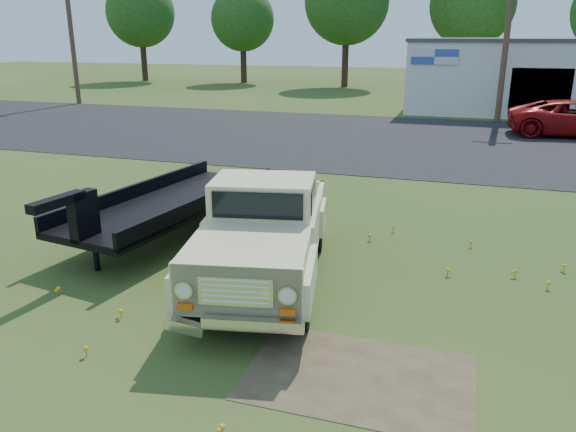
# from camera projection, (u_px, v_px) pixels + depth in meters

# --- Properties ---
(ground) EXTENTS (140.00, 140.00, 0.00)m
(ground) POSITION_uv_depth(u_px,v_px,m) (311.00, 276.00, 10.65)
(ground) COLOR #2B4817
(ground) RESTS_ON ground
(asphalt_lot) EXTENTS (90.00, 14.00, 0.02)m
(asphalt_lot) POSITION_uv_depth(u_px,v_px,m) (404.00, 140.00, 24.23)
(asphalt_lot) COLOR black
(asphalt_lot) RESTS_ON ground
(dirt_patch_a) EXTENTS (3.00, 2.00, 0.01)m
(dirt_patch_a) POSITION_uv_depth(u_px,v_px,m) (359.00, 377.00, 7.50)
(dirt_patch_a) COLOR #4A3927
(dirt_patch_a) RESTS_ON ground
(dirt_patch_b) EXTENTS (2.20, 1.60, 0.01)m
(dirt_patch_b) POSITION_uv_depth(u_px,v_px,m) (273.00, 213.00, 14.40)
(dirt_patch_b) COLOR #4A3927
(dirt_patch_b) RESTS_ON ground
(commercial_building) EXTENTS (14.20, 8.20, 4.15)m
(commercial_building) POSITION_uv_depth(u_px,v_px,m) (535.00, 75.00, 32.70)
(commercial_building) COLOR silver
(commercial_building) RESTS_ON ground
(utility_pole_west) EXTENTS (1.60, 0.30, 9.00)m
(utility_pole_west) POSITION_uv_depth(u_px,v_px,m) (71.00, 30.00, 35.55)
(utility_pole_west) COLOR #483421
(utility_pole_west) RESTS_ON ground
(utility_pole_mid) EXTENTS (1.60, 0.30, 9.00)m
(utility_pole_mid) POSITION_uv_depth(u_px,v_px,m) (508.00, 29.00, 27.99)
(utility_pole_mid) COLOR #483421
(utility_pole_mid) RESTS_ON ground
(treeline_a) EXTENTS (6.40, 6.40, 9.52)m
(treeline_a) POSITION_uv_depth(u_px,v_px,m) (140.00, 13.00, 53.07)
(treeline_a) COLOR #332217
(treeline_a) RESTS_ON ground
(treeline_b) EXTENTS (5.76, 5.76, 8.57)m
(treeline_b) POSITION_uv_depth(u_px,v_px,m) (243.00, 19.00, 51.26)
(treeline_b) COLOR #332217
(treeline_b) RESTS_ON ground
(treeline_c) EXTENTS (7.04, 7.04, 10.47)m
(treeline_c) POSITION_uv_depth(u_px,v_px,m) (347.00, 2.00, 46.60)
(treeline_c) COLOR #332217
(treeline_c) RESTS_ON ground
(treeline_d) EXTENTS (6.72, 6.72, 10.00)m
(treeline_d) POSITION_uv_depth(u_px,v_px,m) (473.00, 4.00, 44.70)
(treeline_d) COLOR #332217
(treeline_d) RESTS_ON ground
(vintage_pickup_truck) EXTENTS (3.13, 5.74, 1.97)m
(vintage_pickup_truck) POSITION_uv_depth(u_px,v_px,m) (264.00, 231.00, 10.12)
(vintage_pickup_truck) COLOR #CCBC89
(vintage_pickup_truck) RESTS_ON ground
(flatbed_trailer) EXTENTS (2.98, 6.40, 1.68)m
(flatbed_trailer) POSITION_uv_depth(u_px,v_px,m) (170.00, 199.00, 12.61)
(flatbed_trailer) COLOR black
(flatbed_trailer) RESTS_ON ground
(red_pickup) EXTENTS (5.77, 2.91, 1.57)m
(red_pickup) POSITION_uv_depth(u_px,v_px,m) (575.00, 119.00, 24.90)
(red_pickup) COLOR maroon
(red_pickup) RESTS_ON ground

